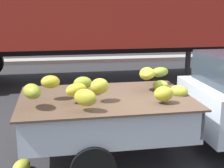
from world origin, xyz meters
The scene contains 5 objects.
ground centered at (0.00, 0.00, 0.00)m, with size 220.00×220.00×0.00m, color #28282B.
curb_strip centered at (0.00, 9.63, 0.08)m, with size 80.00×0.80×0.16m, color gray.
pickup_truck centered at (0.90, 0.25, 0.88)m, with size 4.85×1.94×1.70m.
semi_trailer centered at (-0.72, 5.76, 2.54)m, with size 12.04×2.81×3.95m.
fallen_banana_bunch_near_tailgate centered at (-2.33, -0.06, 0.10)m, with size 0.39×0.24×0.21m, color gold.
Camera 1 is at (-1.63, -4.67, 2.53)m, focal length 51.46 mm.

